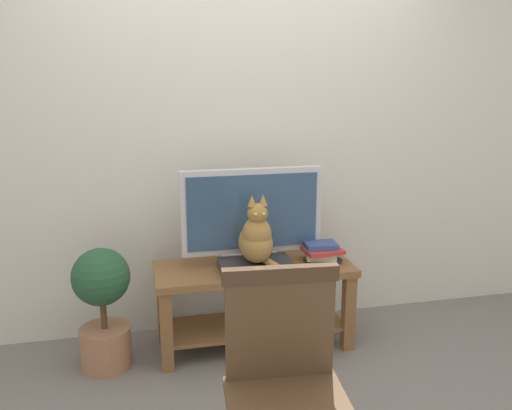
% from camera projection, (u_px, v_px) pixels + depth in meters
% --- Properties ---
extents(ground_plane, '(12.00, 12.00, 0.00)m').
position_uv_depth(ground_plane, '(273.00, 395.00, 2.83)').
color(ground_plane, slate).
extents(back_wall, '(7.00, 0.12, 2.80)m').
position_uv_depth(back_wall, '(237.00, 118.00, 3.41)').
color(back_wall, beige).
rests_on(back_wall, ground).
extents(tv_stand, '(1.21, 0.46, 0.53)m').
position_uv_depth(tv_stand, '(254.00, 291.00, 3.28)').
color(tv_stand, brown).
rests_on(tv_stand, ground).
extents(tv, '(0.87, 0.20, 0.60)m').
position_uv_depth(tv, '(252.00, 215.00, 3.22)').
color(tv, '#B7B7BC').
rests_on(tv, tv_stand).
extents(media_box, '(0.43, 0.25, 0.06)m').
position_uv_depth(media_box, '(256.00, 266.00, 3.17)').
color(media_box, '#2D2D30').
rests_on(media_box, tv_stand).
extents(cat, '(0.21, 0.38, 0.42)m').
position_uv_depth(cat, '(256.00, 238.00, 3.11)').
color(cat, olive).
rests_on(cat, media_box).
extents(wooden_chair, '(0.48, 0.48, 0.97)m').
position_uv_depth(wooden_chair, '(285.00, 379.00, 1.96)').
color(wooden_chair, '#513823').
rests_on(wooden_chair, ground).
extents(book_stack, '(0.24, 0.19, 0.13)m').
position_uv_depth(book_stack, '(322.00, 252.00, 3.28)').
color(book_stack, '#2D2D33').
rests_on(book_stack, tv_stand).
extents(potted_plant, '(0.33, 0.33, 0.73)m').
position_uv_depth(potted_plant, '(103.00, 304.00, 3.03)').
color(potted_plant, '#9E6B4C').
rests_on(potted_plant, ground).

